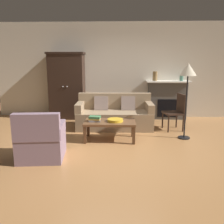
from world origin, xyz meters
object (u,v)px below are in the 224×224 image
object	(u,v)px
fruit_bowl	(115,120)
floor_lamp	(188,74)
fireplace	(167,99)
couch	(115,115)
coffee_table	(110,124)
armchair_near_left	(41,142)
mantel_vase_bronze	(155,76)
armoire	(67,86)
book_stack	(95,119)
mantel_vase_jade	(181,78)
side_chair_wooden	(177,110)

from	to	relation	value
fruit_bowl	floor_lamp	size ratio (longest dim) A/B	0.21
fireplace	couch	size ratio (longest dim) A/B	0.65
fireplace	coffee_table	xyz separation A→B (m)	(-1.59, -2.09, -0.20)
fireplace	armchair_near_left	world-z (taller)	fireplace
mantel_vase_bronze	armoire	bearing A→B (deg)	-178.66
armoire	coffee_table	xyz separation A→B (m)	(1.36, -2.02, -0.60)
book_stack	mantel_vase_jade	size ratio (longest dim) A/B	1.48
armchair_near_left	fireplace	bearing A→B (deg)	49.27
fireplace	fruit_bowl	xyz separation A→B (m)	(-1.47, -2.10, -0.12)
book_stack	coffee_table	bearing A→B (deg)	5.88
armoire	book_stack	xyz separation A→B (m)	(1.04, -2.05, -0.49)
mantel_vase_bronze	side_chair_wooden	size ratio (longest dim) A/B	0.30
coffee_table	floor_lamp	world-z (taller)	floor_lamp
side_chair_wooden	armchair_near_left	bearing A→B (deg)	-144.63
coffee_table	mantel_vase_bronze	bearing A→B (deg)	59.82
mantel_vase_bronze	armchair_near_left	xyz separation A→B (m)	(-2.36, -3.17, -0.94)
fruit_bowl	mantel_vase_bronze	bearing A→B (deg)	62.45
side_chair_wooden	couch	bearing A→B (deg)	174.81
armoire	couch	world-z (taller)	armoire
coffee_table	mantel_vase_bronze	world-z (taller)	mantel_vase_bronze
armoire	mantel_vase_bronze	size ratio (longest dim) A/B	7.19
couch	mantel_vase_jade	size ratio (longest dim) A/B	11.00
fruit_bowl	floor_lamp	world-z (taller)	floor_lamp
coffee_table	floor_lamp	xyz separation A→B (m)	(1.66, 0.19, 1.06)
fireplace	armchair_near_left	size ratio (longest dim) A/B	1.43
armoire	couch	size ratio (longest dim) A/B	0.99
fireplace	side_chair_wooden	xyz separation A→B (m)	(0.03, -1.22, -0.06)
fruit_bowl	mantel_vase_jade	distance (m)	2.89
fruit_bowl	book_stack	size ratio (longest dim) A/B	1.30
couch	mantel_vase_bronze	xyz separation A→B (m)	(1.14, 1.06, 0.94)
armoire	side_chair_wooden	bearing A→B (deg)	-20.98
book_stack	armchair_near_left	size ratio (longest dim) A/B	0.30
book_stack	fruit_bowl	bearing A→B (deg)	2.90
fruit_bowl	side_chair_wooden	xyz separation A→B (m)	(1.49, 0.89, 0.06)
armoire	mantel_vase_jade	bearing A→B (deg)	1.03
book_stack	mantel_vase_bronze	bearing A→B (deg)	54.04
armoire	fruit_bowl	world-z (taller)	armoire
armchair_near_left	book_stack	bearing A→B (deg)	51.83
floor_lamp	fruit_bowl	bearing A→B (deg)	-172.62
fireplace	mantel_vase_jade	xyz separation A→B (m)	(0.38, -0.02, 0.64)
coffee_table	floor_lamp	size ratio (longest dim) A/B	0.67
fireplace	floor_lamp	world-z (taller)	floor_lamp
book_stack	floor_lamp	xyz separation A→B (m)	(1.98, 0.22, 0.95)
mantel_vase_jade	armchair_near_left	distance (m)	4.54
fireplace	coffee_table	world-z (taller)	fireplace
coffee_table	fruit_bowl	distance (m)	0.15
side_chair_wooden	floor_lamp	xyz separation A→B (m)	(0.04, -0.69, 0.92)
armchair_near_left	side_chair_wooden	distance (m)	3.40
couch	mantel_vase_bronze	bearing A→B (deg)	43.08
armoire	fruit_bowl	size ratio (longest dim) A/B	5.70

